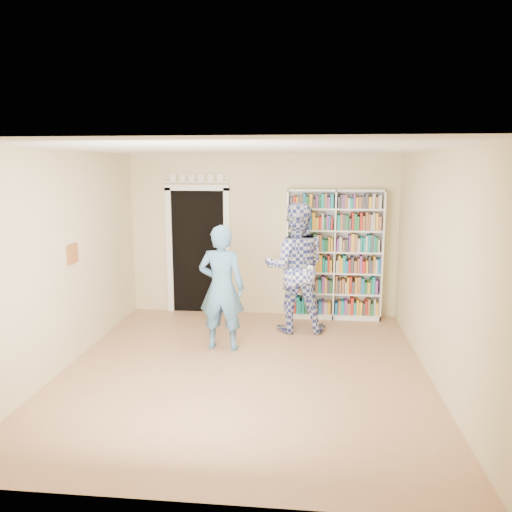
# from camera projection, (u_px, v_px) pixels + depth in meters

# --- Properties ---
(floor) EXTENTS (5.00, 5.00, 0.00)m
(floor) POSITION_uv_depth(u_px,v_px,m) (244.00, 370.00, 6.20)
(floor) COLOR #AC7853
(floor) RESTS_ON ground
(ceiling) EXTENTS (5.00, 5.00, 0.00)m
(ceiling) POSITION_uv_depth(u_px,v_px,m) (243.00, 149.00, 5.72)
(ceiling) COLOR white
(ceiling) RESTS_ON wall_back
(wall_back) EXTENTS (4.50, 0.00, 4.50)m
(wall_back) POSITION_uv_depth(u_px,v_px,m) (262.00, 236.00, 8.41)
(wall_back) COLOR beige
(wall_back) RESTS_ON floor
(wall_left) EXTENTS (0.00, 5.00, 5.00)m
(wall_left) POSITION_uv_depth(u_px,v_px,m) (64.00, 260.00, 6.19)
(wall_left) COLOR beige
(wall_left) RESTS_ON floor
(wall_right) EXTENTS (0.00, 5.00, 5.00)m
(wall_right) POSITION_uv_depth(u_px,v_px,m) (437.00, 268.00, 5.74)
(wall_right) COLOR beige
(wall_right) RESTS_ON floor
(bookshelf) EXTENTS (1.55, 0.29, 2.14)m
(bookshelf) POSITION_uv_depth(u_px,v_px,m) (334.00, 254.00, 8.19)
(bookshelf) COLOR white
(bookshelf) RESTS_ON floor
(doorway) EXTENTS (1.10, 0.08, 2.43)m
(doorway) POSITION_uv_depth(u_px,v_px,m) (198.00, 245.00, 8.53)
(doorway) COLOR black
(doorway) RESTS_ON floor
(wall_art) EXTENTS (0.03, 0.25, 0.25)m
(wall_art) POSITION_uv_depth(u_px,v_px,m) (73.00, 254.00, 6.37)
(wall_art) COLOR brown
(wall_art) RESTS_ON wall_left
(man_blue) EXTENTS (0.65, 0.45, 1.73)m
(man_blue) POSITION_uv_depth(u_px,v_px,m) (222.00, 288.00, 6.81)
(man_blue) COLOR #4E81AD
(man_blue) RESTS_ON floor
(man_plaid) EXTENTS (0.99, 0.79, 1.98)m
(man_plaid) POSITION_uv_depth(u_px,v_px,m) (295.00, 268.00, 7.55)
(man_plaid) COLOR navy
(man_plaid) RESTS_ON floor
(paper_sheet) EXTENTS (0.20, 0.02, 0.28)m
(paper_sheet) POSITION_uv_depth(u_px,v_px,m) (306.00, 275.00, 7.34)
(paper_sheet) COLOR white
(paper_sheet) RESTS_ON man_plaid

